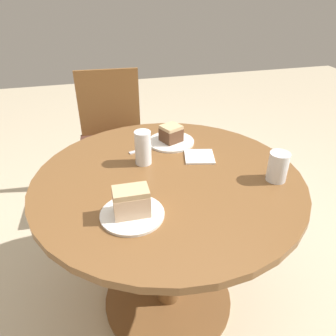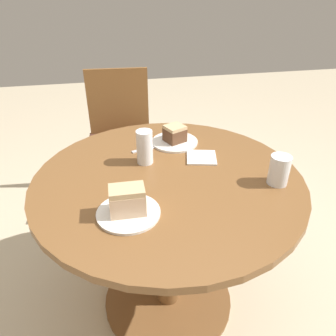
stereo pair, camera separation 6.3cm
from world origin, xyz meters
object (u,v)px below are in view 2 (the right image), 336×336
glass_lemonade (145,149)px  cake_slice_near (175,133)px  glass_water (279,172)px  chair (120,138)px  plate_near (175,142)px  cake_slice_far (127,200)px  plate_far (128,213)px

glass_lemonade → cake_slice_near: bearing=44.0°
cake_slice_near → glass_water: glass_water is taller
chair → plate_near: (0.23, -0.67, 0.28)m
glass_lemonade → glass_water: glass_lemonade is taller
cake_slice_near → cake_slice_far: bearing=-118.3°
plate_far → plate_near: bearing=61.7°
chair → cake_slice_far: size_ratio=7.66×
plate_near → glass_lemonade: (-0.16, -0.16, 0.06)m
glass_lemonade → glass_water: 0.54m
glass_water → chair: bearing=116.7°
plate_near → plate_far: 0.56m
chair → glass_lemonade: size_ratio=6.26×
plate_near → cake_slice_far: size_ratio=1.84×
plate_far → glass_lemonade: size_ratio=1.49×
plate_far → cake_slice_near: bearing=61.7°
plate_far → glass_water: 0.59m
plate_near → glass_water: glass_water is taller
plate_far → cake_slice_far: bearing=0.0°
chair → glass_lemonade: (0.07, -0.83, 0.34)m
plate_far → glass_water: bearing=7.8°
plate_far → cake_slice_near: 0.56m
plate_far → glass_lemonade: glass_lemonade is taller
cake_slice_near → cake_slice_far: size_ratio=0.95×
chair → glass_water: size_ratio=7.79×
cake_slice_far → glass_water: size_ratio=1.02×
plate_near → cake_slice_near: 0.04m
cake_slice_far → chair: bearing=88.3°
chair → cake_slice_far: (-0.03, -1.16, 0.33)m
plate_far → cake_slice_far: cake_slice_far is taller
plate_far → cake_slice_far: (0.00, 0.00, 0.05)m
chair → cake_slice_near: (0.23, -0.67, 0.32)m
cake_slice_near → glass_water: (0.31, -0.41, 0.00)m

